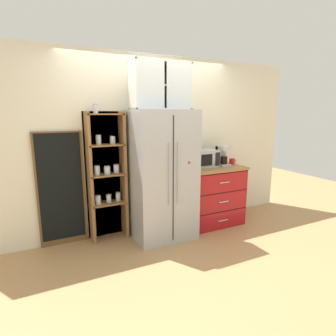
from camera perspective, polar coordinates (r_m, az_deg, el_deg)
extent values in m
plane|color=tan|center=(4.10, -1.33, -13.66)|extent=(10.68, 10.68, 0.00)
cube|color=silver|center=(4.11, -3.75, 4.94)|extent=(4.99, 0.10, 2.55)
cube|color=#ADAFB5|center=(3.80, -1.35, -1.44)|extent=(0.83, 0.71, 1.78)
cube|color=black|center=(3.49, 1.11, -2.62)|extent=(0.01, 0.01, 1.64)
cylinder|color=#ADAFB5|center=(3.43, 0.31, -1.33)|extent=(0.02, 0.02, 0.80)
cylinder|color=#ADAFB5|center=(3.49, 2.08, -1.13)|extent=(0.02, 0.02, 0.80)
cube|color=red|center=(3.55, 4.47, 1.13)|extent=(0.02, 0.01, 0.02)
cube|color=brown|center=(3.93, -13.04, -1.46)|extent=(0.54, 0.04, 1.76)
cube|color=olive|center=(3.75, -15.95, -2.21)|extent=(0.04, 0.24, 1.76)
cube|color=olive|center=(3.86, -9.25, -1.56)|extent=(0.04, 0.24, 1.76)
cube|color=olive|center=(3.90, -12.32, -7.14)|extent=(0.48, 0.24, 0.02)
cylinder|color=silver|center=(3.84, -14.39, -6.52)|extent=(0.08, 0.08, 0.11)
cylinder|color=#E0C67F|center=(3.84, -14.38, -6.76)|extent=(0.07, 0.07, 0.08)
cylinder|color=#B2B2B7|center=(3.82, -14.43, -5.64)|extent=(0.07, 0.07, 0.01)
cylinder|color=silver|center=(3.89, -12.25, -6.26)|extent=(0.07, 0.07, 0.10)
cylinder|color=#CCB78C|center=(3.89, -12.25, -6.47)|extent=(0.06, 0.06, 0.07)
cylinder|color=#B2B2B7|center=(3.87, -12.29, -5.46)|extent=(0.07, 0.07, 0.01)
cylinder|color=silver|center=(3.92, -10.36, -5.96)|extent=(0.07, 0.07, 0.11)
cylinder|color=#382316|center=(3.92, -10.35, -6.20)|extent=(0.06, 0.06, 0.08)
cylinder|color=#B2B2B7|center=(3.90, -10.39, -5.10)|extent=(0.06, 0.06, 0.01)
cube|color=olive|center=(3.79, -12.58, -1.36)|extent=(0.48, 0.24, 0.02)
cylinder|color=silver|center=(3.73, -14.58, -0.58)|extent=(0.07, 0.07, 0.12)
cylinder|color=white|center=(3.74, -14.57, -0.84)|extent=(0.06, 0.06, 0.08)
cylinder|color=#B2B2B7|center=(3.72, -14.63, 0.39)|extent=(0.07, 0.07, 0.01)
cylinder|color=silver|center=(3.77, -12.58, -0.50)|extent=(0.08, 0.08, 0.10)
cylinder|color=brown|center=(3.77, -12.57, -0.73)|extent=(0.07, 0.07, 0.07)
cylinder|color=#B2B2B7|center=(3.76, -12.62, 0.35)|extent=(0.08, 0.08, 0.01)
cylinder|color=silver|center=(3.81, -10.71, -0.22)|extent=(0.08, 0.08, 0.11)
cylinder|color=white|center=(3.82, -10.71, -0.46)|extent=(0.07, 0.07, 0.07)
cylinder|color=#B2B2B7|center=(3.80, -10.75, 0.68)|extent=(0.08, 0.08, 0.01)
cube|color=olive|center=(3.72, -12.84, 4.69)|extent=(0.48, 0.24, 0.02)
cylinder|color=silver|center=(3.71, -14.30, 5.65)|extent=(0.07, 0.07, 0.12)
cylinder|color=#B77A38|center=(3.72, -14.28, 5.38)|extent=(0.06, 0.06, 0.08)
cylinder|color=#B2B2B7|center=(3.71, -14.34, 6.63)|extent=(0.07, 0.07, 0.01)
cylinder|color=silver|center=(3.75, -11.48, 5.65)|extent=(0.07, 0.07, 0.09)
cylinder|color=beige|center=(3.75, -11.47, 5.44)|extent=(0.06, 0.06, 0.06)
cylinder|color=#B2B2B7|center=(3.74, -11.51, 6.46)|extent=(0.07, 0.07, 0.01)
cube|color=olive|center=(3.70, -13.12, 10.89)|extent=(0.48, 0.24, 0.02)
cylinder|color=silver|center=(3.70, -14.86, 11.78)|extent=(0.06, 0.06, 0.11)
cylinder|color=#2D2D2D|center=(3.70, -14.84, 11.53)|extent=(0.05, 0.05, 0.07)
cylinder|color=#B2B2B7|center=(3.70, -14.91, 12.71)|extent=(0.06, 0.06, 0.01)
cube|color=#A8161C|center=(4.41, 9.12, -5.81)|extent=(0.89, 0.59, 0.88)
cube|color=#9E7042|center=(4.29, 9.32, 0.09)|extent=(0.92, 0.62, 0.04)
cube|color=black|center=(4.23, 11.41, -8.92)|extent=(0.87, 0.00, 0.01)
cube|color=silver|center=(4.27, 11.41, -10.66)|extent=(0.16, 0.01, 0.01)
cube|color=black|center=(4.14, 11.57, -5.08)|extent=(0.87, 0.00, 0.01)
cube|color=silver|center=(4.17, 11.57, -6.90)|extent=(0.16, 0.01, 0.01)
cube|color=black|center=(4.06, 11.73, -1.09)|extent=(0.87, 0.00, 0.01)
cube|color=silver|center=(4.09, 11.73, -2.97)|extent=(0.16, 0.01, 0.01)
cube|color=#ADAFB5|center=(4.22, 7.15, 2.02)|extent=(0.44, 0.32, 0.26)
cube|color=black|center=(4.05, 7.70, 1.62)|extent=(0.26, 0.01, 0.17)
cube|color=black|center=(4.18, 10.33, 1.84)|extent=(0.08, 0.01, 0.20)
cube|color=#B7B7BC|center=(4.38, 11.43, 0.70)|extent=(0.17, 0.20, 0.03)
cube|color=#B7B7BC|center=(4.41, 10.95, 2.57)|extent=(0.17, 0.06, 0.30)
cube|color=#B7B7BC|center=(4.34, 11.57, 4.14)|extent=(0.17, 0.20, 0.06)
cylinder|color=black|center=(4.36, 11.55, 1.65)|extent=(0.11, 0.11, 0.12)
cylinder|color=red|center=(4.51, 13.22, 1.35)|extent=(0.09, 0.09, 0.09)
torus|color=red|center=(4.54, 13.76, 1.46)|extent=(0.05, 0.01, 0.05)
cylinder|color=silver|center=(4.23, 9.74, 1.41)|extent=(0.06, 0.06, 0.18)
cone|color=silver|center=(4.22, 9.79, 2.65)|extent=(0.06, 0.06, 0.04)
cylinder|color=silver|center=(4.22, 9.80, 3.05)|extent=(0.02, 0.02, 0.07)
cylinder|color=black|center=(4.21, 9.82, 3.59)|extent=(0.03, 0.03, 0.01)
cube|color=silver|center=(3.88, -2.53, 16.54)|extent=(0.80, 0.02, 0.61)
cube|color=silver|center=(3.78, -1.60, 21.17)|extent=(0.80, 0.32, 0.02)
cube|color=silver|center=(3.73, -1.55, 12.24)|extent=(0.80, 0.32, 0.02)
cube|color=silver|center=(3.60, -7.47, 16.86)|extent=(0.02, 0.32, 0.61)
cube|color=silver|center=(3.92, 3.82, 16.47)|extent=(0.02, 0.32, 0.61)
cube|color=silver|center=(3.74, -1.58, 16.74)|extent=(0.77, 0.30, 0.02)
cube|color=silver|center=(3.52, -3.58, 17.06)|extent=(0.37, 0.01, 0.57)
cube|color=silver|center=(3.69, 2.40, 16.80)|extent=(0.37, 0.01, 0.57)
cylinder|color=silver|center=(3.62, -5.67, 12.40)|extent=(0.05, 0.05, 0.00)
cylinder|color=silver|center=(3.62, -5.68, 12.92)|extent=(0.01, 0.01, 0.07)
cone|color=silver|center=(3.62, -5.70, 13.87)|extent=(0.06, 0.06, 0.05)
cylinder|color=silver|center=(3.85, 2.32, 12.38)|extent=(0.05, 0.05, 0.00)
cylinder|color=silver|center=(3.85, 2.32, 12.87)|extent=(0.01, 0.01, 0.07)
cone|color=silver|center=(3.85, 2.33, 13.76)|extent=(0.06, 0.06, 0.05)
cylinder|color=white|center=(3.65, -5.16, 17.46)|extent=(0.06, 0.06, 0.07)
cylinder|color=white|center=(3.85, 1.81, 17.19)|extent=(0.06, 0.06, 0.07)
cube|color=brown|center=(3.84, -21.42, -4.18)|extent=(0.60, 0.04, 1.51)
cube|color=black|center=(3.81, -21.42, -3.82)|extent=(0.54, 0.01, 1.41)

